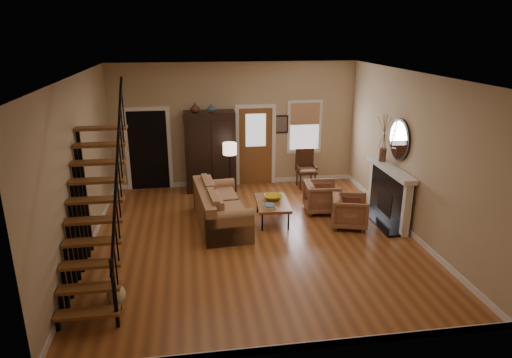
{
  "coord_description": "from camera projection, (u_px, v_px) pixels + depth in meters",
  "views": [
    {
      "loc": [
        -1.23,
        -8.43,
        4.1
      ],
      "look_at": [
        0.1,
        0.4,
        1.15
      ],
      "focal_mm": 32.0,
      "sensor_mm": 36.0,
      "label": 1
    }
  ],
  "objects": [
    {
      "name": "coffee_table",
      "position": [
        272.0,
        211.0,
        10.16
      ],
      "size": [
        0.76,
        1.23,
        0.46
      ],
      "primitive_type": null,
      "rotation": [
        0.0,
        0.0,
        -0.05
      ],
      "color": "brown",
      "rests_on": "ground"
    },
    {
      "name": "fireplace",
      "position": [
        391.0,
        189.0,
        10.05
      ],
      "size": [
        0.33,
        1.95,
        2.3
      ],
      "color": "black",
      "rests_on": "ground"
    },
    {
      "name": "staircase",
      "position": [
        93.0,
        194.0,
        7.26
      ],
      "size": [
        0.94,
        2.8,
        3.2
      ],
      "primitive_type": null,
      "color": "brown",
      "rests_on": "ground"
    },
    {
      "name": "dog",
      "position": [
        116.0,
        296.0,
        7.04
      ],
      "size": [
        0.4,
        0.55,
        0.36
      ],
      "primitive_type": null,
      "rotation": [
        0.0,
        0.0,
        0.25
      ],
      "color": "#C3B385",
      "rests_on": "ground"
    },
    {
      "name": "armchair_left",
      "position": [
        350.0,
        212.0,
        9.84
      ],
      "size": [
        0.93,
        0.91,
        0.69
      ],
      "primitive_type": "imported",
      "rotation": [
        0.0,
        0.0,
        1.29
      ],
      "color": "brown",
      "rests_on": "ground"
    },
    {
      "name": "room",
      "position": [
        225.0,
        147.0,
        10.5
      ],
      "size": [
        7.0,
        7.33,
        3.3
      ],
      "color": "#9B5527",
      "rests_on": "ground"
    },
    {
      "name": "sofa",
      "position": [
        221.0,
        207.0,
        9.88
      ],
      "size": [
        1.16,
        2.3,
        0.83
      ],
      "primitive_type": null,
      "rotation": [
        0.0,
        0.0,
        0.09
      ],
      "color": "#976A45",
      "rests_on": "ground"
    },
    {
      "name": "bowl",
      "position": [
        273.0,
        197.0,
        10.22
      ],
      "size": [
        0.41,
        0.41,
        0.1
      ],
      "primitive_type": "imported",
      "color": "gold",
      "rests_on": "coffee_table"
    },
    {
      "name": "floor_lamp",
      "position": [
        230.0,
        172.0,
        11.22
      ],
      "size": [
        0.35,
        0.35,
        1.48
      ],
      "primitive_type": null,
      "rotation": [
        0.0,
        0.0,
        -0.02
      ],
      "color": "black",
      "rests_on": "ground"
    },
    {
      "name": "side_chair",
      "position": [
        306.0,
        169.0,
        12.24
      ],
      "size": [
        0.54,
        0.54,
        1.02
      ],
      "primitive_type": null,
      "color": "#3E2213",
      "rests_on": "ground"
    },
    {
      "name": "books",
      "position": [
        269.0,
        206.0,
        9.78
      ],
      "size": [
        0.22,
        0.3,
        0.06
      ],
      "primitive_type": null,
      "color": "beige",
      "rests_on": "coffee_table"
    },
    {
      "name": "armoire",
      "position": [
        210.0,
        151.0,
        11.9
      ],
      "size": [
        1.3,
        0.6,
        2.1
      ],
      "primitive_type": null,
      "color": "black",
      "rests_on": "ground"
    },
    {
      "name": "vase_b",
      "position": [
        211.0,
        108.0,
        11.45
      ],
      "size": [
        0.2,
        0.2,
        0.21
      ],
      "primitive_type": "imported",
      "color": "#334C60",
      "rests_on": "armoire"
    },
    {
      "name": "vase_a",
      "position": [
        195.0,
        108.0,
        11.39
      ],
      "size": [
        0.24,
        0.24,
        0.25
      ],
      "primitive_type": "imported",
      "color": "#4C2619",
      "rests_on": "armoire"
    },
    {
      "name": "armchair_right",
      "position": [
        322.0,
        197.0,
        10.64
      ],
      "size": [
        0.86,
        0.84,
        0.72
      ],
      "primitive_type": "imported",
      "rotation": [
        0.0,
        0.0,
        1.47
      ],
      "color": "brown",
      "rests_on": "ground"
    }
  ]
}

